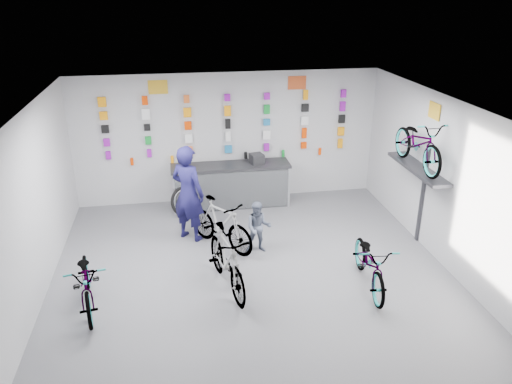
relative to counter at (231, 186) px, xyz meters
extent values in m
plane|color=#535359|center=(0.00, -3.54, -0.49)|extent=(8.00, 8.00, 0.00)
plane|color=white|center=(0.00, -3.54, 2.51)|extent=(8.00, 8.00, 0.00)
plane|color=silver|center=(0.00, 0.46, 1.01)|extent=(7.00, 0.00, 7.00)
plane|color=silver|center=(-3.50, -3.54, 1.01)|extent=(0.00, 8.00, 8.00)
plane|color=silver|center=(3.50, -3.54, 1.01)|extent=(0.00, 8.00, 8.00)
cube|color=black|center=(0.00, 0.01, -0.04)|extent=(2.60, 0.60, 0.90)
cube|color=silver|center=(0.00, -0.29, -0.01)|extent=(2.60, 0.02, 0.90)
cube|color=silver|center=(-1.30, -0.29, -0.01)|extent=(0.04, 0.04, 0.96)
cube|color=silver|center=(1.30, -0.29, -0.01)|extent=(0.04, 0.04, 0.96)
cube|color=black|center=(0.00, 0.01, 0.48)|extent=(2.70, 0.66, 0.06)
cube|color=purple|center=(-2.70, 0.39, 0.76)|extent=(0.11, 0.06, 0.18)
cube|color=purple|center=(-1.80, 0.39, 0.76)|extent=(0.10, 0.06, 0.18)
cube|color=orange|center=(-0.90, 0.39, 0.76)|extent=(0.15, 0.06, 0.21)
cube|color=#1A6BA6|center=(0.00, 0.39, 0.76)|extent=(0.16, 0.06, 0.17)
cube|color=purple|center=(0.90, 0.39, 0.76)|extent=(0.12, 0.06, 0.18)
cube|color=#EF3900|center=(1.80, 0.39, 0.76)|extent=(0.13, 0.06, 0.15)
cube|color=#FF980A|center=(2.70, 0.39, 0.76)|extent=(0.11, 0.06, 0.22)
cube|color=purple|center=(-2.70, 0.39, 1.06)|extent=(0.14, 0.06, 0.17)
cube|color=#0F872B|center=(-1.80, 0.39, 1.06)|extent=(0.13, 0.06, 0.18)
cube|color=white|center=(-0.90, 0.39, 1.06)|extent=(0.17, 0.06, 0.21)
cube|color=white|center=(0.00, 0.39, 1.06)|extent=(0.11, 0.06, 0.21)
cube|color=white|center=(0.90, 0.39, 1.06)|extent=(0.17, 0.06, 0.21)
cube|color=#EF3900|center=(1.80, 0.39, 1.06)|extent=(0.11, 0.06, 0.24)
cube|color=#FF980A|center=(2.70, 0.39, 1.06)|extent=(0.15, 0.06, 0.20)
cube|color=black|center=(-2.70, 0.39, 1.36)|extent=(0.16, 0.06, 0.17)
cube|color=black|center=(-1.80, 0.39, 1.36)|extent=(0.14, 0.06, 0.14)
cube|color=#EF3900|center=(-0.90, 0.39, 1.36)|extent=(0.15, 0.06, 0.18)
cube|color=black|center=(0.00, 0.39, 1.36)|extent=(0.12, 0.06, 0.22)
cube|color=#1A6BA6|center=(0.90, 0.39, 1.36)|extent=(0.15, 0.06, 0.15)
cube|color=white|center=(1.80, 0.39, 1.36)|extent=(0.17, 0.06, 0.20)
cube|color=black|center=(2.70, 0.39, 1.36)|extent=(0.15, 0.06, 0.19)
cube|color=#FF980A|center=(-2.70, 0.39, 1.66)|extent=(0.17, 0.06, 0.18)
cube|color=white|center=(-1.80, 0.39, 1.66)|extent=(0.18, 0.06, 0.24)
cube|color=#FF980A|center=(-0.90, 0.39, 1.66)|extent=(0.17, 0.06, 0.21)
cube|color=#FF980A|center=(0.00, 0.39, 1.66)|extent=(0.15, 0.06, 0.23)
cube|color=#0F872B|center=(0.90, 0.39, 1.66)|extent=(0.13, 0.06, 0.21)
cube|color=black|center=(1.80, 0.39, 1.66)|extent=(0.16, 0.06, 0.18)
cube|color=purple|center=(2.70, 0.39, 1.66)|extent=(0.13, 0.06, 0.22)
cube|color=#FF980A|center=(-2.70, 0.39, 1.96)|extent=(0.17, 0.06, 0.21)
cube|color=#EF3900|center=(-1.80, 0.39, 1.96)|extent=(0.12, 0.06, 0.19)
cube|color=orange|center=(-0.90, 0.39, 1.96)|extent=(0.12, 0.06, 0.17)
cube|color=purple|center=(0.00, 0.39, 1.96)|extent=(0.13, 0.06, 0.16)
cube|color=purple|center=(0.90, 0.39, 1.96)|extent=(0.13, 0.06, 0.15)
cube|color=#FF980A|center=(1.80, 0.39, 1.96)|extent=(0.11, 0.06, 0.22)
cube|color=purple|center=(2.70, 0.39, 1.96)|extent=(0.12, 0.06, 0.18)
cylinder|color=#EF3900|center=(-2.20, 0.37, 0.59)|extent=(0.07, 0.07, 0.16)
cylinder|color=#FF980A|center=(-1.30, 0.37, 0.59)|extent=(0.07, 0.07, 0.16)
cylinder|color=black|center=(0.40, 0.37, 0.59)|extent=(0.07, 0.07, 0.16)
cylinder|color=#0F872B|center=(1.30, 0.37, 0.59)|extent=(0.07, 0.07, 0.16)
cylinder|color=#EF3900|center=(2.20, 0.37, 0.59)|extent=(0.07, 0.07, 0.16)
cube|color=#333338|center=(3.30, -2.34, 1.06)|extent=(0.38, 1.90, 0.06)
cube|color=#333338|center=(3.48, -2.34, 0.51)|extent=(0.04, 0.10, 2.00)
cube|color=gold|center=(-1.50, 0.44, 2.23)|extent=(0.42, 0.02, 0.30)
cube|color=#CE5023|center=(1.60, 0.44, 2.23)|extent=(0.42, 0.02, 0.30)
cube|color=gold|center=(3.48, -2.34, 2.16)|extent=(0.02, 0.40, 0.30)
imported|color=gray|center=(-2.72, -3.55, -0.04)|extent=(0.89, 1.80, 0.90)
imported|color=gray|center=(-0.49, -3.41, 0.06)|extent=(0.86, 1.87, 1.08)
imported|color=gray|center=(1.89, -3.76, -0.03)|extent=(0.79, 1.79, 0.91)
imported|color=gray|center=(-0.44, -1.96, 0.02)|extent=(1.41, 1.62, 1.01)
imported|color=gray|center=(3.25, -2.34, 1.57)|extent=(0.63, 1.80, 0.95)
imported|color=#161445|center=(-1.02, -1.48, 0.49)|extent=(0.85, 0.81, 1.96)
imported|color=slate|center=(0.24, -2.26, 0.03)|extent=(0.55, 0.45, 1.03)
torus|color=black|center=(-1.06, -0.37, -0.15)|extent=(0.77, 0.53, 0.69)
torus|color=silver|center=(-1.06, -0.37, -0.15)|extent=(0.62, 0.40, 0.55)
cube|color=black|center=(0.60, 0.01, 0.62)|extent=(0.34, 0.36, 0.22)
camera|label=1|loc=(-1.22, -10.61, 4.29)|focal=35.00mm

